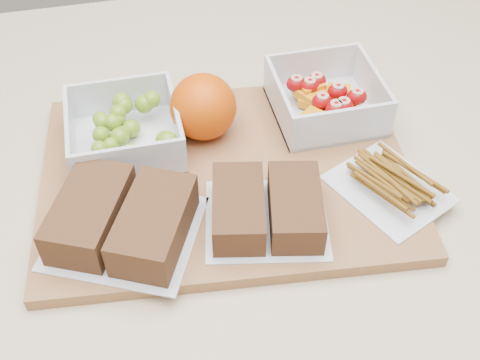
% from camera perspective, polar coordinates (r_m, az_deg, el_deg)
% --- Properties ---
extents(cutting_board, '(0.45, 0.34, 0.02)m').
position_cam_1_polar(cutting_board, '(0.70, -1.31, 0.45)').
color(cutting_board, '#9B6940').
rests_on(cutting_board, counter).
extents(grape_container, '(0.13, 0.13, 0.05)m').
position_cam_1_polar(grape_container, '(0.72, -10.65, 4.66)').
color(grape_container, silver).
rests_on(grape_container, cutting_board).
extents(fruit_container, '(0.13, 0.13, 0.05)m').
position_cam_1_polar(fruit_container, '(0.76, 8.10, 7.57)').
color(fruit_container, silver).
rests_on(fruit_container, cutting_board).
extents(orange, '(0.08, 0.08, 0.08)m').
position_cam_1_polar(orange, '(0.71, -3.52, 6.94)').
color(orange, '#DB4B05').
rests_on(orange, cutting_board).
extents(sandwich_bag_left, '(0.19, 0.18, 0.05)m').
position_cam_1_polar(sandwich_bag_left, '(0.62, -11.12, -3.72)').
color(sandwich_bag_left, silver).
rests_on(sandwich_bag_left, cutting_board).
extents(sandwich_bag_center, '(0.15, 0.14, 0.04)m').
position_cam_1_polar(sandwich_bag_center, '(0.63, 2.56, -2.70)').
color(sandwich_bag_center, silver).
rests_on(sandwich_bag_center, cutting_board).
extents(pretzel_bag, '(0.14, 0.15, 0.03)m').
position_cam_1_polar(pretzel_bag, '(0.68, 14.09, -0.11)').
color(pretzel_bag, silver).
rests_on(pretzel_bag, cutting_board).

